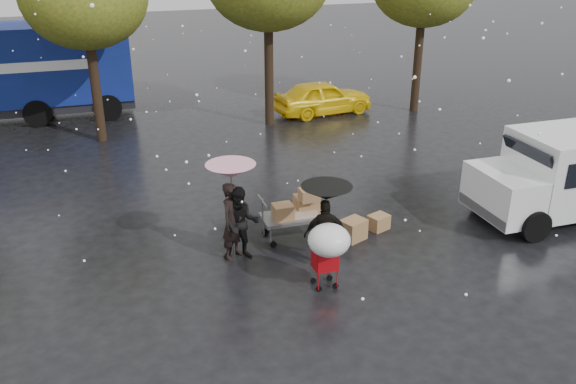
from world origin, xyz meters
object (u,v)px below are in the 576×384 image
object	(u,v)px
person_black	(325,234)
yellow_taxi	(323,97)
person_pink	(233,221)
white_van	(575,171)
vendor_cart	(297,209)
shopping_cart	(328,243)
blue_truck	(24,73)

from	to	relation	value
person_black	yellow_taxi	bearing A→B (deg)	-99.53
person_pink	yellow_taxi	distance (m)	11.64
person_black	white_van	xyz separation A→B (m)	(6.86, 0.54, 0.38)
vendor_cart	shopping_cart	size ratio (longest dim) A/B	1.04
shopping_cart	white_van	distance (m)	7.30
person_pink	yellow_taxi	bearing A→B (deg)	18.06
vendor_cart	white_van	xyz separation A→B (m)	(7.00, -0.90, 0.43)
person_black	white_van	world-z (taller)	white_van
shopping_cart	white_van	bearing A→B (deg)	11.41
person_black	shopping_cart	distance (m)	1.00
vendor_cart	white_van	size ratio (longest dim) A/B	0.31
vendor_cart	shopping_cart	bearing A→B (deg)	-93.79
person_pink	blue_truck	size ratio (longest dim) A/B	0.21
shopping_cart	yellow_taxi	world-z (taller)	shopping_cart
shopping_cart	yellow_taxi	distance (m)	12.71
shopping_cart	white_van	size ratio (longest dim) A/B	0.30
person_black	shopping_cart	bearing A→B (deg)	83.25
blue_truck	yellow_taxi	bearing A→B (deg)	-14.51
white_van	person_black	bearing A→B (deg)	-175.54
blue_truck	shopping_cart	bearing A→B (deg)	-66.50
person_pink	vendor_cart	size ratio (longest dim) A/B	1.16
white_van	yellow_taxi	world-z (taller)	white_van
white_van	yellow_taxi	xyz separation A→B (m)	(-2.69, 10.45, -0.51)
yellow_taxi	person_pink	bearing A→B (deg)	142.81
vendor_cart	yellow_taxi	xyz separation A→B (m)	(4.31, 9.55, -0.07)
vendor_cart	shopping_cart	distance (m)	2.38
person_pink	vendor_cart	xyz separation A→B (m)	(1.63, 0.45, -0.16)
shopping_cart	vendor_cart	bearing A→B (deg)	86.21
shopping_cart	person_black	bearing A→B (deg)	72.00
vendor_cart	shopping_cart	xyz separation A→B (m)	(-0.16, -2.35, 0.34)
shopping_cart	blue_truck	size ratio (longest dim) A/B	0.18
blue_truck	yellow_taxi	size ratio (longest dim) A/B	2.17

